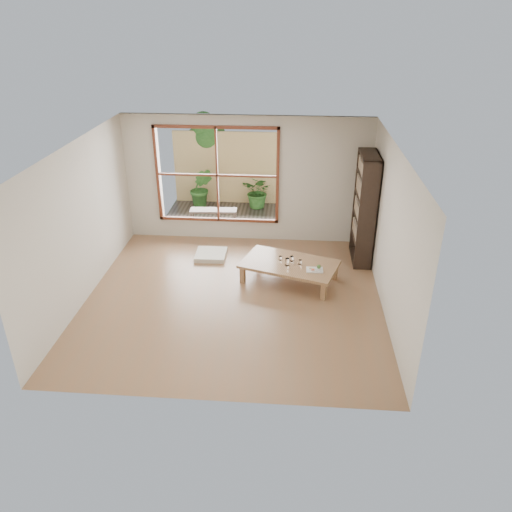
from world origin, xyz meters
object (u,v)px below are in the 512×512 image
at_px(food_tray, 315,269).
at_px(bookshelf, 365,209).
at_px(low_table, 289,265).
at_px(garden_bench, 213,212).

bearing_deg(food_tray, bookshelf, 52.02).
bearing_deg(low_table, bookshelf, 54.06).
relative_size(bookshelf, garden_bench, 1.96).
xyz_separation_m(low_table, food_tray, (0.45, -0.24, 0.07)).
bearing_deg(food_tray, low_table, 150.93).
height_order(low_table, bookshelf, bookshelf).
relative_size(low_table, garden_bench, 1.75).
bearing_deg(low_table, garden_bench, 143.63).
height_order(bookshelf, food_tray, bookshelf).
bearing_deg(bookshelf, garden_bench, 154.79).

